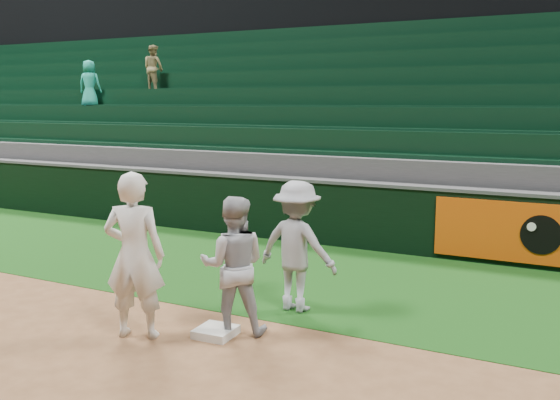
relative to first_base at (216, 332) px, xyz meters
The scene contains 9 objects.
ground 0.37m from the first_base, 148.18° to the right, with size 70.00×70.00×0.00m, color brown.
foul_grass 2.83m from the first_base, 96.29° to the left, with size 36.00×4.20×0.01m, color #0F380E.
upper_deck 18.26m from the first_base, 91.03° to the left, with size 40.00×12.00×12.00m, color black.
first_base is the anchor object (origin of this frame).
first_baseman 1.30m from the first_base, 152.34° to the right, with size 0.71×0.47×1.94m, color silver.
baserunner 0.81m from the first_base, 56.54° to the left, with size 0.80×0.62×1.64m, color #A4A7AF.
base_coach 1.57m from the first_base, 70.79° to the left, with size 1.10×0.63×1.71m, color #93969F.
field_wall 5.05m from the first_base, 93.24° to the left, with size 36.00×0.45×1.25m.
stadium_seating 8.94m from the first_base, 92.03° to the left, with size 36.00×5.95×4.85m.
Camera 1 is at (4.19, -5.64, 2.72)m, focal length 40.00 mm.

